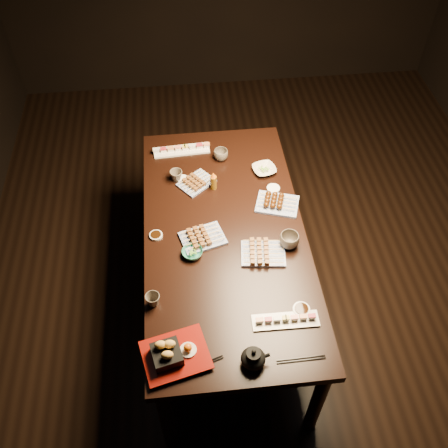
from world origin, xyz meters
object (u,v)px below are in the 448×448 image
Objects in this scene: edamame_bowl_green at (192,253)px; teacup_mid_right at (289,240)px; edamame_bowl_cream at (264,170)px; dining_table at (225,272)px; yakitori_plate_center at (203,236)px; sushi_platter_near at (286,319)px; teapot at (253,357)px; teacup_far_left at (176,176)px; yakitori_plate_right at (263,251)px; condiment_bottle at (213,180)px; teacup_near_left at (153,300)px; sushi_platter_far at (182,148)px; yakitori_plate_left at (196,181)px; teacup_far_right at (221,155)px; tempura_tray at (175,351)px.

edamame_bowl_green is 1.05× the size of teacup_mid_right.
edamame_bowl_green is at bearing -128.95° from edamame_bowl_cream.
dining_table is 16.76× the size of teacup_mid_right.
yakitori_plate_center is 2.09× the size of edamame_bowl_green.
sushi_platter_near is at bearing -93.57° from edamame_bowl_cream.
teacup_mid_right is 0.80× the size of teapot.
teacup_far_left is (-0.12, 0.49, 0.01)m from yakitori_plate_center.
condiment_bottle is at bearing 118.74° from yakitori_plate_right.
teacup_near_left is at bearing -126.80° from edamame_bowl_green.
teacup_near_left is (-0.20, -1.14, 0.01)m from sushi_platter_far.
sushi_platter_far is 3.19× the size of edamame_bowl_green.
yakitori_plate_center is 0.77m from teapot.
sushi_platter_far is 1.75× the size of yakitori_plate_left.
teacup_near_left is (-0.64, 0.17, 0.01)m from sushi_platter_near.
teacup_far_right is (0.29, 0.16, 0.00)m from teacup_far_left.
condiment_bottle reaches higher than teacup_far_left.
sushi_platter_far is 0.32m from yakitori_plate_left.
edamame_bowl_cream is at bearing 51.05° from edamame_bowl_green.
edamame_bowl_green is 0.38× the size of tempura_tray.
condiment_bottle is (0.17, -0.36, 0.04)m from sushi_platter_far.
teacup_far_right is (0.25, -0.10, 0.01)m from sushi_platter_far.
teacup_near_left is (-0.27, -0.83, 0.01)m from yakitori_plate_left.
condiment_bottle is (-0.26, 0.95, 0.04)m from sushi_platter_near.
sushi_platter_far is 0.86m from edamame_bowl_green.
tempura_tray is 1.17m from teacup_far_left.
sushi_platter_far is at bearing 80.45° from teacup_far_left.
yakitori_plate_left is 1.14m from tempura_tray.
sushi_platter_near is 0.91× the size of sushi_platter_far.
sushi_platter_near is 0.48m from teacup_mid_right.
yakitori_plate_center is 0.50m from teacup_far_left.
teacup_far_right is (-0.25, 0.15, 0.02)m from edamame_bowl_cream.
yakitori_plate_left is at bearing -129.63° from teacup_far_right.
sushi_platter_near is at bearing -64.46° from dining_table.
yakitori_plate_center is (-0.13, -0.03, 0.40)m from dining_table.
yakitori_plate_left is at bearing 83.66° from edamame_bowl_green.
condiment_bottle is at bearing 62.66° from tempura_tray.
teacup_far_left is at bearing 131.44° from yakitori_plate_right.
sushi_platter_near is at bearing -81.10° from teacup_far_right.
teacup_far_right reaches higher than yakitori_plate_left.
yakitori_plate_center is at bearing 162.21° from yakitori_plate_right.
edamame_bowl_cream reaches higher than dining_table.
edamame_bowl_green is at bearing 108.22° from teapot.
condiment_bottle is at bearing -105.76° from teacup_far_right.
yakitori_plate_center is 3.07× the size of teacup_far_left.
sushi_platter_far is at bearing 90.88° from edamame_bowl_green.
teacup_near_left reaches higher than yakitori_plate_right.
teacup_far_left is at bearing 135.27° from teacup_mid_right.
edamame_bowl_green is (-0.38, 0.04, -0.01)m from yakitori_plate_right.
yakitori_plate_left is at bearing -21.28° from teacup_far_left.
sushi_platter_far is 4.87× the size of teacup_near_left.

